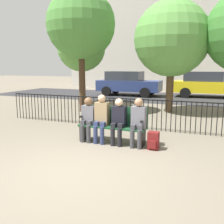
# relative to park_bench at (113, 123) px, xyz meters

# --- Properties ---
(ground_plane) EXTENTS (80.00, 80.00, 0.00)m
(ground_plane) POSITION_rel_park_bench_xyz_m (0.00, -1.93, -0.49)
(ground_plane) COLOR #706656
(park_bench) EXTENTS (1.73, 0.45, 0.92)m
(park_bench) POSITION_rel_park_bench_xyz_m (0.00, 0.00, 0.00)
(park_bench) COLOR #194728
(park_bench) RESTS_ON ground
(seated_person_0) EXTENTS (0.34, 0.39, 1.14)m
(seated_person_0) POSITION_rel_park_bench_xyz_m (-0.65, -0.13, 0.15)
(seated_person_0) COLOR #3D3D42
(seated_person_0) RESTS_ON ground
(seated_person_1) EXTENTS (0.34, 0.39, 1.23)m
(seated_person_1) POSITION_rel_park_bench_xyz_m (-0.27, -0.13, 0.19)
(seated_person_1) COLOR navy
(seated_person_1) RESTS_ON ground
(seated_person_2) EXTENTS (0.34, 0.39, 1.15)m
(seated_person_2) POSITION_rel_park_bench_xyz_m (0.19, -0.13, 0.15)
(seated_person_2) COLOR black
(seated_person_2) RESTS_ON ground
(seated_person_3) EXTENTS (0.34, 0.39, 1.18)m
(seated_person_3) POSITION_rel_park_bench_xyz_m (0.69, -0.13, 0.17)
(seated_person_3) COLOR #3D3D42
(seated_person_3) RESTS_ON ground
(backpack) EXTENTS (0.25, 0.26, 0.42)m
(backpack) POSITION_rel_park_bench_xyz_m (1.09, -0.20, -0.29)
(backpack) COLOR maroon
(backpack) RESTS_ON ground
(fence_railing) EXTENTS (9.01, 0.03, 0.95)m
(fence_railing) POSITION_rel_park_bench_xyz_m (-0.02, 1.56, 0.07)
(fence_railing) COLOR black
(fence_railing) RESTS_ON ground
(tree_0) EXTENTS (2.45, 2.45, 4.12)m
(tree_0) POSITION_rel_park_bench_xyz_m (-3.94, 5.78, 2.37)
(tree_0) COLOR brown
(tree_0) RESTS_ON ground
(tree_2) EXTENTS (2.83, 2.83, 5.05)m
(tree_2) POSITION_rel_park_bench_xyz_m (-2.84, 3.71, 3.12)
(tree_2) COLOR #422D1E
(tree_2) RESTS_ON ground
(tree_3) EXTENTS (3.07, 3.07, 4.58)m
(tree_3) POSITION_rel_park_bench_xyz_m (0.69, 4.87, 2.53)
(tree_3) COLOR #4C3823
(tree_3) RESTS_ON ground
(street_surface) EXTENTS (24.00, 6.00, 0.01)m
(street_surface) POSITION_rel_park_bench_xyz_m (0.00, 10.07, -0.49)
(street_surface) COLOR #2B2B2D
(street_surface) RESTS_ON ground
(parked_car_0) EXTENTS (4.20, 1.94, 1.62)m
(parked_car_0) POSITION_rel_park_bench_xyz_m (2.09, 11.10, 0.35)
(parked_car_0) COLOR yellow
(parked_car_0) RESTS_ON ground
(parked_car_1) EXTENTS (4.20, 1.94, 1.62)m
(parked_car_1) POSITION_rel_park_bench_xyz_m (-2.88, 10.28, 0.35)
(parked_car_1) COLOR navy
(parked_car_1) RESTS_ON ground
(building_facade) EXTENTS (20.00, 6.00, 14.34)m
(building_facade) POSITION_rel_park_bench_xyz_m (0.00, 18.07, 6.68)
(building_facade) COLOR beige
(building_facade) RESTS_ON ground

